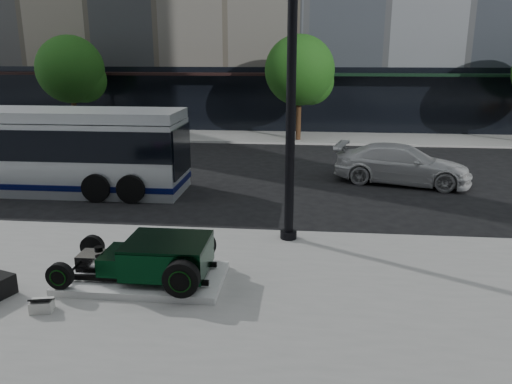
# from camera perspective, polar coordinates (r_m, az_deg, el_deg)

# --- Properties ---
(ground) EXTENTS (120.00, 120.00, 0.00)m
(ground) POSITION_cam_1_polar(r_m,az_deg,el_deg) (15.77, 0.17, -2.22)
(ground) COLOR black
(ground) RESTS_ON ground
(sidewalk_far) EXTENTS (70.00, 4.00, 0.12)m
(sidewalk_far) POSITION_cam_1_polar(r_m,az_deg,el_deg) (29.37, 2.90, 6.26)
(sidewalk_far) COLOR gray
(sidewalk_far) RESTS_ON ground
(street_trees) EXTENTS (29.80, 3.80, 5.70)m
(street_trees) POSITION_cam_1_polar(r_m,az_deg,el_deg) (28.03, 5.30, 13.39)
(street_trees) COLOR black
(street_trees) RESTS_ON sidewalk_far
(display_plinth) EXTENTS (3.40, 1.80, 0.15)m
(display_plinth) POSITION_cam_1_polar(r_m,az_deg,el_deg) (11.07, -12.69, -9.56)
(display_plinth) COLOR silver
(display_plinth) RESTS_ON sidewalk_near
(hot_rod) EXTENTS (3.22, 2.00, 0.81)m
(hot_rod) POSITION_cam_1_polar(r_m,az_deg,el_deg) (10.77, -11.16, -7.28)
(hot_rod) COLOR black
(hot_rod) RESTS_ON display_plinth
(info_plaque) EXTENTS (0.45, 0.38, 0.31)m
(info_plaque) POSITION_cam_1_polar(r_m,az_deg,el_deg) (10.46, -23.29, -11.78)
(info_plaque) COLOR silver
(info_plaque) RESTS_ON sidewalk_near
(lamppost) EXTENTS (0.43, 0.43, 7.85)m
(lamppost) POSITION_cam_1_polar(r_m,az_deg,el_deg) (12.41, 4.02, 10.57)
(lamppost) COLOR black
(lamppost) RESTS_ON sidewalk_near
(transit_bus) EXTENTS (12.12, 2.88, 2.92)m
(transit_bus) POSITION_cam_1_polar(r_m,az_deg,el_deg) (19.95, -25.53, 4.44)
(transit_bus) COLOR silver
(transit_bus) RESTS_ON ground
(white_sedan) EXTENTS (5.40, 3.26, 1.47)m
(white_sedan) POSITION_cam_1_polar(r_m,az_deg,el_deg) (19.85, 16.35, 3.07)
(white_sedan) COLOR silver
(white_sedan) RESTS_ON ground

